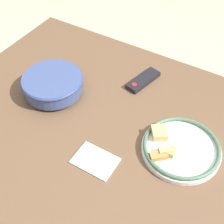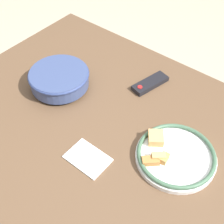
# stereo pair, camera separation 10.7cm
# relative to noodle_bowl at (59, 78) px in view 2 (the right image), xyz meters

# --- Properties ---
(ground_plane) EXTENTS (8.00, 8.00, 0.00)m
(ground_plane) POSITION_rel_noodle_bowl_xyz_m (0.29, -0.05, -0.80)
(ground_plane) COLOR #B7A88E
(dining_table) EXTENTS (1.34, 0.99, 0.76)m
(dining_table) POSITION_rel_noodle_bowl_xyz_m (0.29, -0.05, -0.13)
(dining_table) COLOR brown
(dining_table) RESTS_ON ground_plane
(noodle_bowl) EXTENTS (0.24, 0.24, 0.08)m
(noodle_bowl) POSITION_rel_noodle_bowl_xyz_m (0.00, 0.00, 0.00)
(noodle_bowl) COLOR #384775
(noodle_bowl) RESTS_ON dining_table
(food_plate) EXTENTS (0.27, 0.27, 0.05)m
(food_plate) POSITION_rel_noodle_bowl_xyz_m (0.55, -0.01, -0.03)
(food_plate) COLOR white
(food_plate) RESTS_ON dining_table
(tv_remote) EXTENTS (0.09, 0.17, 0.02)m
(tv_remote) POSITION_rel_noodle_bowl_xyz_m (0.28, 0.24, -0.04)
(tv_remote) COLOR black
(tv_remote) RESTS_ON dining_table
(folded_napkin) EXTENTS (0.14, 0.10, 0.01)m
(folded_napkin) POSITION_rel_noodle_bowl_xyz_m (0.32, -0.19, -0.04)
(folded_napkin) COLOR white
(folded_napkin) RESTS_ON dining_table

